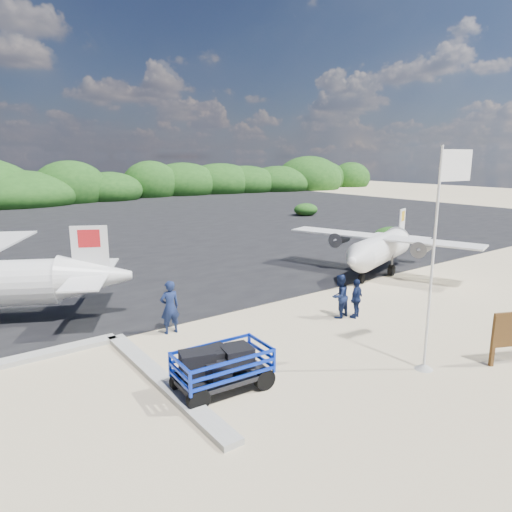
{
  "coord_description": "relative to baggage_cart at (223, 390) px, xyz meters",
  "views": [
    {
      "loc": [
        -8.99,
        -8.87,
        5.81
      ],
      "look_at": [
        1.89,
        5.99,
        1.78
      ],
      "focal_mm": 32.0,
      "sensor_mm": 36.0,
      "label": 1
    }
  ],
  "objects": [
    {
      "name": "ground",
      "position": [
        3.42,
        -0.16,
        0.0
      ],
      "size": [
        160.0,
        160.0,
        0.0
      ],
      "primitive_type": "plane",
      "color": "beige"
    },
    {
      "name": "aircraft_large",
      "position": [
        19.08,
        22.99,
        0.0
      ],
      "size": [
        19.53,
        19.53,
        4.35
      ],
      "primitive_type": null,
      "rotation": [
        0.0,
        0.0,
        2.66
      ],
      "color": "#B2B2B2",
      "rests_on": "ground"
    },
    {
      "name": "baggage_cart",
      "position": [
        0.0,
        0.0,
        0.0
      ],
      "size": [
        2.67,
        1.64,
        1.29
      ],
      "primitive_type": null,
      "rotation": [
        0.0,
        0.0,
        -0.06
      ],
      "color": "#0D2FCB",
      "rests_on": "ground"
    },
    {
      "name": "vegetation_band",
      "position": [
        3.42,
        54.84,
        0.0
      ],
      "size": [
        124.0,
        8.0,
        4.4
      ],
      "primitive_type": null,
      "color": "#B2B2B2",
      "rests_on": "ground"
    },
    {
      "name": "asphalt_apron",
      "position": [
        3.42,
        29.84,
        0.0
      ],
      "size": [
        90.0,
        50.0,
        0.04
      ],
      "primitive_type": null,
      "color": "#B2B2B2",
      "rests_on": "ground"
    },
    {
      "name": "crew_b",
      "position": [
        6.33,
        2.05,
        0.81
      ],
      "size": [
        0.87,
        0.73,
        1.62
      ],
      "primitive_type": "imported",
      "rotation": [
        0.0,
        0.0,
        3.3
      ],
      "color": "#13204A",
      "rests_on": "ground"
    },
    {
      "name": "crew_c",
      "position": [
        6.81,
        1.67,
        0.73
      ],
      "size": [
        0.93,
        0.61,
        1.47
      ],
      "primitive_type": "imported",
      "rotation": [
        0.0,
        0.0,
        3.46
      ],
      "color": "#13204A",
      "rests_on": "ground"
    },
    {
      "name": "flagpole",
      "position": [
        5.16,
        -2.3,
        0.0
      ],
      "size": [
        1.27,
        0.64,
        6.09
      ],
      "primitive_type": null,
      "rotation": [
        0.0,
        0.0,
        -0.11
      ],
      "color": "white",
      "rests_on": "ground"
    },
    {
      "name": "crew_a",
      "position": [
        0.64,
        4.31,
        0.91
      ],
      "size": [
        0.69,
        0.48,
        1.82
      ],
      "primitive_type": "imported",
      "rotation": [
        0.0,
        0.0,
        3.08
      ],
      "color": "#13204A",
      "rests_on": "ground"
    }
  ]
}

